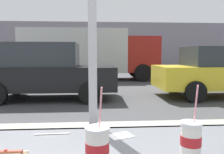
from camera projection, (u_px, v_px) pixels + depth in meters
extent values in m
plane|color=#424244|center=(96.00, 89.00, 9.36)|extent=(60.00, 60.00, 0.00)
cube|color=#404245|center=(93.00, 130.00, 1.36)|extent=(2.03, 0.02, 0.02)
cube|color=#9E9EA3|center=(92.00, 1.00, 1.33)|extent=(0.05, 0.08, 1.49)
cube|color=gray|center=(96.00, 46.00, 21.93)|extent=(28.00, 1.20, 4.40)
cylinder|color=white|center=(97.00, 149.00, 0.88)|extent=(0.09, 0.09, 0.15)
cylinder|color=red|center=(97.00, 147.00, 0.88)|extent=(0.09, 0.09, 0.04)
cylinder|color=black|center=(97.00, 131.00, 0.87)|extent=(0.08, 0.08, 0.01)
cylinder|color=white|center=(97.00, 129.00, 0.87)|extent=(0.10, 0.10, 0.01)
cylinder|color=pink|center=(100.00, 113.00, 0.86)|extent=(0.02, 0.04, 0.20)
cylinder|color=white|center=(191.00, 142.00, 0.95)|extent=(0.08, 0.08, 0.15)
cylinder|color=red|center=(191.00, 140.00, 0.95)|extent=(0.09, 0.09, 0.04)
cylinder|color=black|center=(191.00, 126.00, 0.94)|extent=(0.08, 0.08, 0.01)
cylinder|color=white|center=(191.00, 123.00, 0.94)|extent=(0.09, 0.09, 0.01)
cylinder|color=pink|center=(195.00, 108.00, 0.93)|extent=(0.01, 0.05, 0.20)
cube|color=red|center=(6.00, 150.00, 0.92)|extent=(0.01, 0.01, 0.01)
cylinder|color=white|center=(52.00, 134.00, 1.24)|extent=(0.19, 0.02, 0.01)
cube|color=white|center=(121.00, 136.00, 1.22)|extent=(0.15, 0.13, 0.00)
cube|color=black|center=(49.00, 78.00, 7.20)|extent=(4.18, 1.75, 0.71)
cube|color=#282D33|center=(42.00, 55.00, 7.12)|extent=(2.18, 1.54, 0.73)
cylinder|color=black|center=(91.00, 85.00, 8.20)|extent=(0.64, 0.18, 0.64)
cylinder|color=black|center=(90.00, 93.00, 6.46)|extent=(0.64, 0.18, 0.64)
cylinder|color=black|center=(17.00, 85.00, 8.02)|extent=(0.64, 0.18, 0.64)
cube|color=#282D33|center=(224.00, 56.00, 7.53)|extent=(2.43, 1.57, 0.62)
cylinder|color=black|center=(175.00, 84.00, 8.43)|extent=(0.64, 0.18, 0.64)
cylinder|color=black|center=(195.00, 92.00, 6.66)|extent=(0.64, 0.18, 0.64)
cube|color=beige|center=(75.00, 51.00, 12.48)|extent=(5.54, 2.20, 2.28)
cube|color=maroon|center=(139.00, 54.00, 12.74)|extent=(1.90, 2.10, 1.90)
cylinder|color=black|center=(136.00, 70.00, 13.88)|extent=(0.90, 0.24, 0.90)
cylinder|color=black|center=(143.00, 73.00, 11.80)|extent=(0.90, 0.24, 0.90)
cylinder|color=black|center=(59.00, 70.00, 13.61)|extent=(0.90, 0.24, 0.90)
cylinder|color=black|center=(52.00, 74.00, 11.43)|extent=(0.90, 0.24, 0.90)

